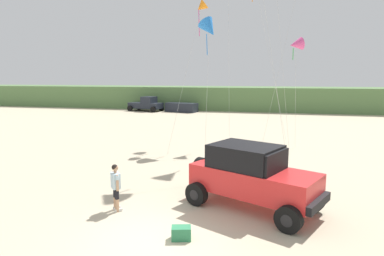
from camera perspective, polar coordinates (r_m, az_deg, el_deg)
The scene contains 10 objects.
ground_plane at distance 10.18m, azimuth -6.99°, elevation -18.47°, with size 220.00×220.00×0.00m, color #C1B293.
dune_ridge at distance 48.68m, azimuth 9.31°, elevation 5.06°, with size 90.00×7.85×3.19m, color #567A47.
jeep at distance 12.08m, azimuth 10.20°, elevation -7.96°, with size 5.00×3.97×2.26m.
person_watching at distance 12.02m, azimuth -12.91°, elevation -9.45°, with size 0.46×0.50×1.67m.
cooler_box at distance 10.07m, azimuth -1.86°, elevation -17.52°, with size 0.56×0.36×0.38m, color #2D7F51.
distant_pickup at distance 45.87m, azimuth -7.80°, elevation 4.05°, with size 4.89×3.23×1.98m.
distant_sedan at distance 44.41m, azimuth -1.81°, elevation 3.54°, with size 4.20×1.70×1.20m, color #1E232D.
kite_blue_swept at distance 23.73m, azimuth 17.34°, elevation 13.47°, with size 1.15×1.80×7.27m.
kite_purple_stunt at distance 22.21m, azimuth 2.98°, elevation 16.59°, with size 1.64×4.43×8.51m.
kite_yellow_diamond at distance 23.77m, azimuth 1.58°, elevation 19.91°, with size 1.58×5.09×9.76m.
Camera 1 is at (3.28, -8.44, 4.65)m, focal length 31.19 mm.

